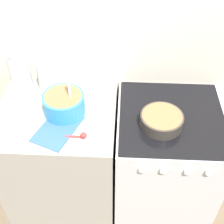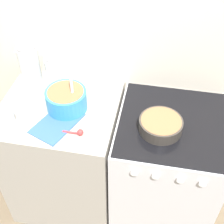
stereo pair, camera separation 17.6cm
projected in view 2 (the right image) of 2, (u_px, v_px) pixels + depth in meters
wall_back at (126, 44)px, 1.88m from camera, size 4.41×0.05×2.40m
countertop_cabinet at (66, 156)px, 2.19m from camera, size 0.71×0.64×0.93m
stove at (164, 171)px, 2.09m from camera, size 0.63×0.66×0.93m
mixing_bowl at (66, 99)px, 1.81m from camera, size 0.24×0.24×0.28m
baking_pan at (161, 125)px, 1.70m from camera, size 0.24×0.24×0.07m
storage_jar_left at (30, 66)px, 1.98m from camera, size 0.13×0.13×0.26m
storage_jar_middle at (58, 72)px, 1.97m from camera, size 0.16×0.16×0.21m
tin_can at (8, 117)px, 1.73m from camera, size 0.07×0.07×0.11m
recipe_page at (57, 123)px, 1.76m from camera, size 0.28×0.34×0.01m
measuring_spoon at (78, 132)px, 1.69m from camera, size 0.12×0.04×0.04m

